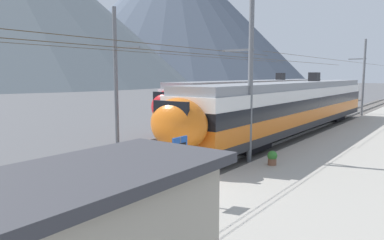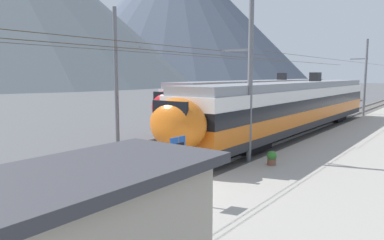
% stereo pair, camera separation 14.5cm
% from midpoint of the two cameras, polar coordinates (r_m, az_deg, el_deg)
% --- Properties ---
extents(ground_plane, '(400.00, 400.00, 0.00)m').
position_cam_midpoint_polar(ground_plane, '(13.40, -7.23, -11.93)').
color(ground_plane, '#565659').
extents(platform_slab, '(120.00, 8.66, 0.28)m').
position_cam_midpoint_polar(platform_slab, '(10.63, 15.41, -16.55)').
color(platform_slab, '#A39E93').
rests_on(platform_slab, ground).
extents(track_near, '(120.00, 3.00, 0.28)m').
position_cam_midpoint_polar(track_near, '(13.90, -9.59, -10.98)').
color(track_near, '#5B5651').
rests_on(track_near, ground).
extents(track_far, '(120.00, 3.00, 0.28)m').
position_cam_midpoint_polar(track_far, '(18.05, -21.75, -7.16)').
color(track_far, '#5B5651').
rests_on(track_far, ground).
extents(train_near_platform, '(27.79, 3.04, 4.27)m').
position_cam_midpoint_polar(train_near_platform, '(26.88, 15.38, 2.31)').
color(train_near_platform, '#2D2D30').
rests_on(train_near_platform, track_near).
extents(train_far_track, '(28.15, 2.92, 4.27)m').
position_cam_midpoint_polar(train_far_track, '(34.55, 10.58, 3.46)').
color(train_far_track, '#2D2D30').
rests_on(train_far_track, track_far).
extents(catenary_mast_mid, '(42.37, 1.72, 8.05)m').
position_cam_midpoint_polar(catenary_mast_mid, '(17.68, 8.67, 6.32)').
color(catenary_mast_mid, slate).
rests_on(catenary_mast_mid, ground).
extents(catenary_mast_east, '(42.37, 1.72, 8.01)m').
position_cam_midpoint_polar(catenary_mast_east, '(41.93, 25.14, 6.18)').
color(catenary_mast_east, slate).
rests_on(catenary_mast_east, ground).
extents(catenary_mast_far_side, '(42.37, 2.19, 8.37)m').
position_cam_midpoint_polar(catenary_mast_far_side, '(22.48, -11.86, 6.87)').
color(catenary_mast_far_side, slate).
rests_on(catenary_mast_far_side, ground).
extents(platform_sign, '(0.70, 0.08, 2.15)m').
position_cam_midpoint_polar(platform_sign, '(11.49, -2.27, -5.46)').
color(platform_sign, '#59595B').
rests_on(platform_sign, platform_slab).
extents(potted_plant_platform_edge, '(0.45, 0.45, 0.66)m').
position_cam_midpoint_polar(potted_plant_platform_edge, '(16.91, 12.25, -5.74)').
color(potted_plant_platform_edge, brown).
rests_on(potted_plant_platform_edge, platform_slab).
extents(mountain_right_ridge, '(166.36, 166.36, 83.81)m').
position_cam_midpoint_polar(mountain_right_ridge, '(239.25, -2.88, 16.14)').
color(mountain_right_ridge, '#515B6B').
rests_on(mountain_right_ridge, ground).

